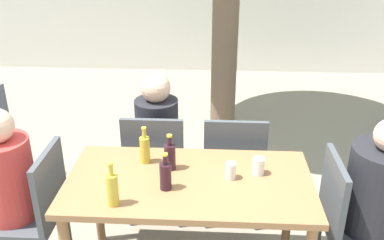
# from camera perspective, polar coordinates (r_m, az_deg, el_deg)

# --- Properties ---
(dining_table_front) EXTENTS (1.46, 0.76, 0.76)m
(dining_table_front) POSITION_cam_1_polar(r_m,az_deg,el_deg) (2.60, -0.38, -9.64)
(dining_table_front) COLOR #996B42
(dining_table_front) RESTS_ON ground_plane
(patio_chair_0) EXTENTS (0.44, 0.44, 0.91)m
(patio_chair_0) POSITION_cam_1_polar(r_m,az_deg,el_deg) (2.90, -20.08, -10.86)
(patio_chair_0) COLOR #474C51
(patio_chair_0) RESTS_ON ground_plane
(patio_chair_1) EXTENTS (0.44, 0.44, 0.91)m
(patio_chair_1) POSITION_cam_1_polar(r_m,az_deg,el_deg) (2.81, 20.12, -12.18)
(patio_chair_1) COLOR #474C51
(patio_chair_1) RESTS_ON ground_plane
(patio_chair_2) EXTENTS (0.44, 0.44, 0.91)m
(patio_chair_2) POSITION_cam_1_polar(r_m,az_deg,el_deg) (3.22, -4.90, -5.43)
(patio_chair_2) COLOR #474C51
(patio_chair_2) RESTS_ON ground_plane
(patio_chair_3) EXTENTS (0.44, 0.44, 0.91)m
(patio_chair_3) POSITION_cam_1_polar(r_m,az_deg,el_deg) (3.20, 5.58, -5.73)
(patio_chair_3) COLOR #474C51
(patio_chair_3) RESTS_ON ground_plane
(person_seated_2) EXTENTS (0.33, 0.56, 1.16)m
(person_seated_2) POSITION_cam_1_polar(r_m,az_deg,el_deg) (3.43, -4.36, -3.46)
(person_seated_2) COLOR #383842
(person_seated_2) RESTS_ON ground_plane
(oil_cruet_0) EXTENTS (0.06, 0.06, 0.24)m
(oil_cruet_0) POSITION_cam_1_polar(r_m,az_deg,el_deg) (2.70, -6.30, -3.85)
(oil_cruet_0) COLOR gold
(oil_cruet_0) RESTS_ON dining_table_front
(wine_bottle_1) EXTENTS (0.07, 0.07, 0.23)m
(wine_bottle_1) POSITION_cam_1_polar(r_m,az_deg,el_deg) (2.62, -2.96, -4.79)
(wine_bottle_1) COLOR #331923
(wine_bottle_1) RESTS_ON dining_table_front
(wine_bottle_2) EXTENTS (0.07, 0.07, 0.23)m
(wine_bottle_2) POSITION_cam_1_polar(r_m,az_deg,el_deg) (2.43, -3.55, -7.37)
(wine_bottle_2) COLOR #331923
(wine_bottle_2) RESTS_ON dining_table_front
(oil_cruet_3) EXTENTS (0.06, 0.06, 0.26)m
(oil_cruet_3) POSITION_cam_1_polar(r_m,az_deg,el_deg) (2.33, -10.56, -8.99)
(oil_cruet_3) COLOR gold
(oil_cruet_3) RESTS_ON dining_table_front
(drinking_glass_0) EXTENTS (0.06, 0.06, 0.10)m
(drinking_glass_0) POSITION_cam_1_polar(r_m,az_deg,el_deg) (2.55, 5.16, -6.76)
(drinking_glass_0) COLOR silver
(drinking_glass_0) RESTS_ON dining_table_front
(drinking_glass_1) EXTENTS (0.07, 0.07, 0.11)m
(drinking_glass_1) POSITION_cam_1_polar(r_m,az_deg,el_deg) (2.61, 8.85, -6.10)
(drinking_glass_1) COLOR silver
(drinking_glass_1) RESTS_ON dining_table_front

